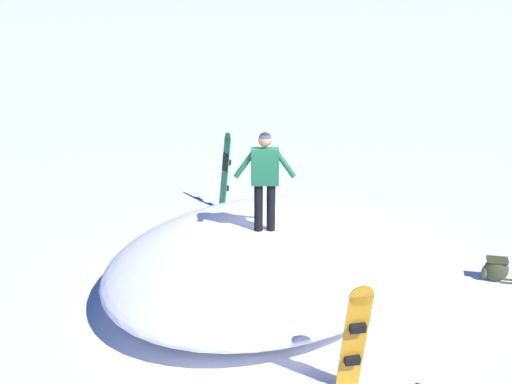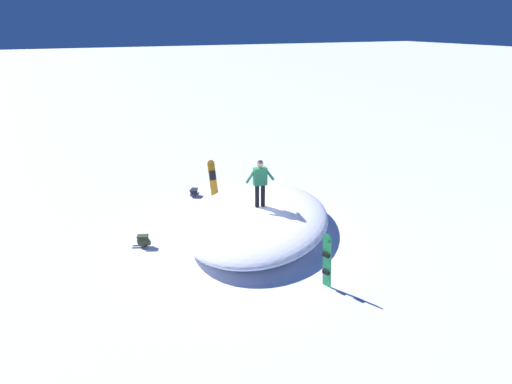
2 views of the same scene
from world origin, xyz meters
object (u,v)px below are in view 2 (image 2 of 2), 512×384
object	(u,v)px
snowboard_secondary_upright	(213,179)
backpack_far	(194,192)
snowboard_primary_upright	(327,260)
backpack_near	(144,241)
snowboarder_standing	(260,180)

from	to	relation	value
snowboard_secondary_upright	backpack_far	distance (m)	1.06
snowboard_primary_upright	backpack_near	distance (m)	5.80
snowboarder_standing	snowboard_secondary_upright	world-z (taller)	snowboarder_standing
snowboard_primary_upright	backpack_far	distance (m)	7.49
snowboard_primary_upright	snowboard_secondary_upright	xyz separation A→B (m)	(-0.87, 6.81, -0.06)
backpack_near	backpack_far	distance (m)	4.08
snowboarder_standing	snowboard_primary_upright	xyz separation A→B (m)	(0.29, -3.55, -1.00)
snowboarder_standing	backpack_far	size ratio (longest dim) A/B	2.74
snowboarder_standing	backpack_near	xyz separation A→B (m)	(-3.79, 0.52, -1.66)
snowboard_primary_upright	backpack_near	world-z (taller)	snowboard_primary_upright
snowboarder_standing	backpack_near	size ratio (longest dim) A/B	2.64
snowboarder_standing	backpack_near	world-z (taller)	snowboarder_standing
backpack_near	backpack_far	world-z (taller)	backpack_near
snowboarder_standing	snowboard_primary_upright	bearing A→B (deg)	-85.37
backpack_far	backpack_near	bearing A→B (deg)	-128.00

